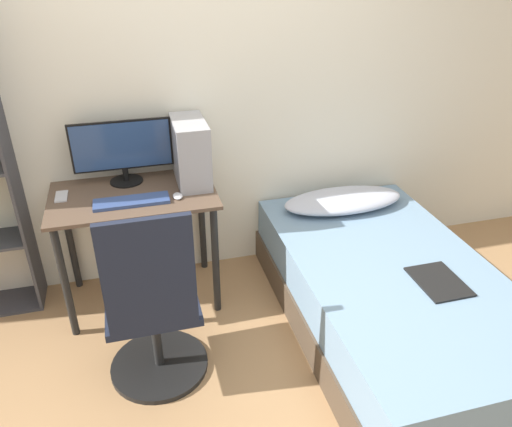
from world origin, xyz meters
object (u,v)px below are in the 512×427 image
(monitor, at_px, (122,149))
(pc_tower, at_px, (191,152))
(bed, at_px, (390,298))
(office_chair, at_px, (154,318))
(keyboard, at_px, (132,201))

(monitor, bearing_deg, pc_tower, -14.31)
(bed, height_order, monitor, monitor)
(bed, xyz_separation_m, monitor, (-1.41, 0.87, 0.75))
(office_chair, relative_size, bed, 0.53)
(office_chair, relative_size, monitor, 1.77)
(monitor, height_order, keyboard, monitor)
(keyboard, distance_m, pc_tower, 0.47)
(bed, xyz_separation_m, keyboard, (-1.39, 0.57, 0.54))
(pc_tower, bearing_deg, keyboard, -152.15)
(bed, relative_size, monitor, 3.31)
(monitor, relative_size, pc_tower, 1.53)
(office_chair, xyz_separation_m, bed, (1.36, 0.03, -0.18))
(bed, xyz_separation_m, pc_tower, (-1.02, 0.77, 0.73))
(office_chair, height_order, monitor, monitor)
(pc_tower, bearing_deg, bed, -37.25)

